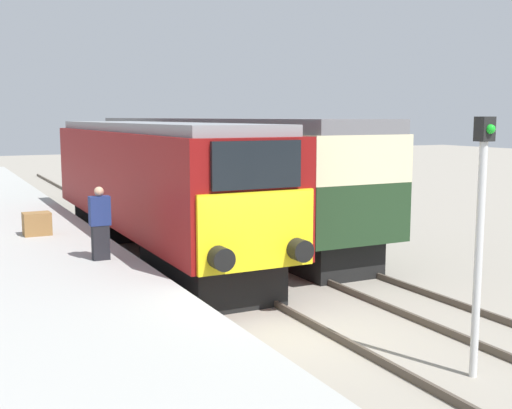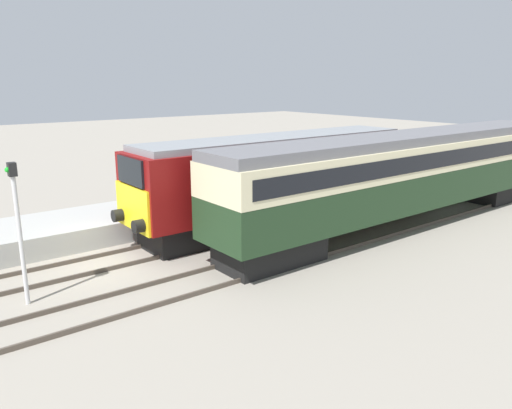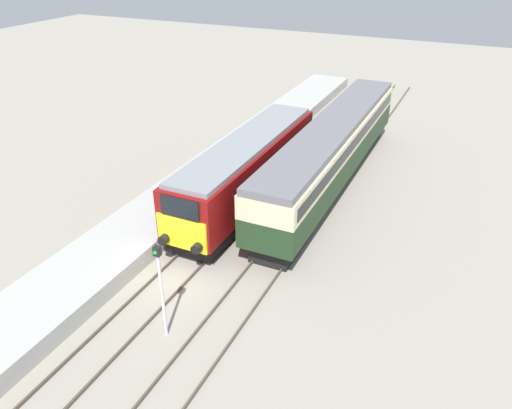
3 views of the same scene
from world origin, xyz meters
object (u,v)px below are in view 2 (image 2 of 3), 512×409
locomotive (278,176)px  luggage_crate (238,186)px  passenger_carriage (411,170)px  person_on_platform (176,189)px  signal_post (18,222)px

locomotive → luggage_crate: (-3.15, 0.16, -0.97)m
locomotive → passenger_carriage: (3.40, 4.37, 0.27)m
person_on_platform → luggage_crate: bearing=102.3°
passenger_carriage → luggage_crate: 7.89m
passenger_carriage → person_on_platform: (-5.74, -7.96, -0.74)m
person_on_platform → locomotive: bearing=56.9°
locomotive → person_on_platform: locomotive is taller
locomotive → signal_post: bearing=-80.9°
person_on_platform → signal_post: size_ratio=0.41×
locomotive → passenger_carriage: passenger_carriage is taller
person_on_platform → luggage_crate: 3.87m
locomotive → person_on_platform: 4.30m
luggage_crate → signal_post: bearing=-65.7°
person_on_platform → luggage_crate: (-0.81, 3.75, -0.50)m
signal_post → person_on_platform: bearing=120.0°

